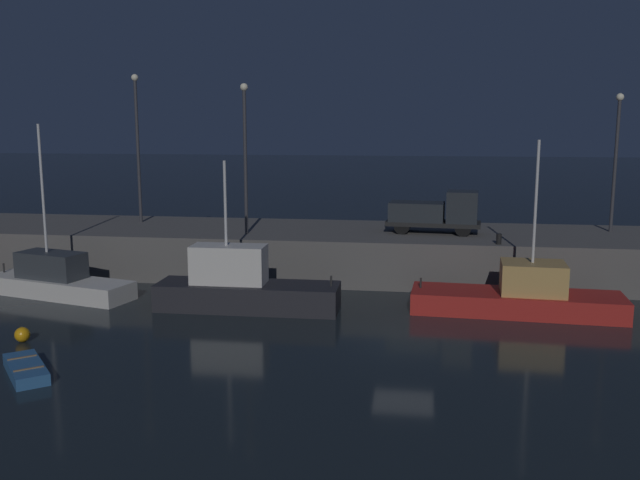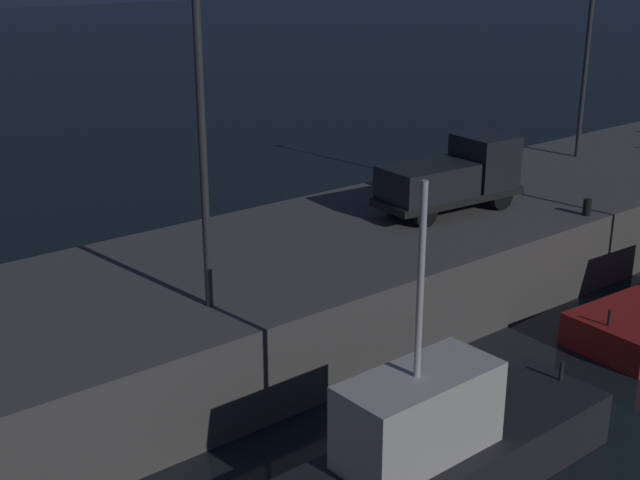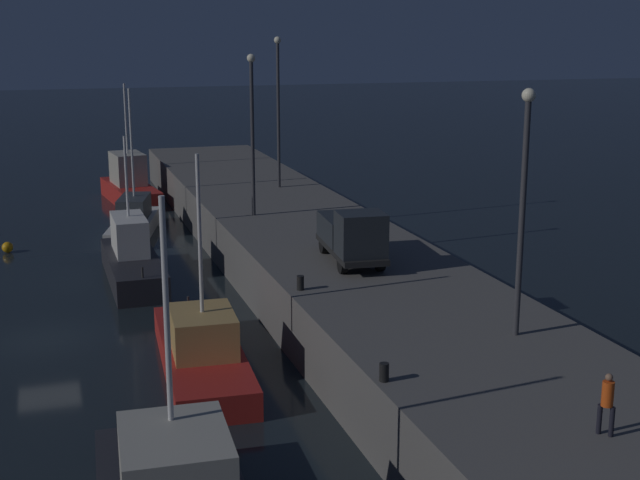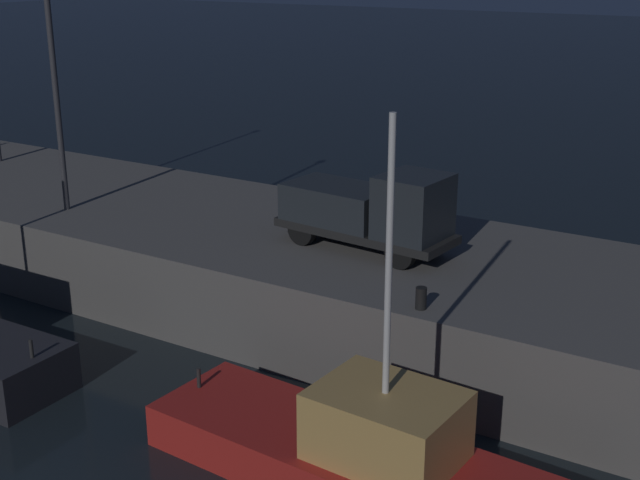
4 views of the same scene
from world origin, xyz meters
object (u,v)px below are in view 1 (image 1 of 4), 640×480
at_px(fishing_trawler_green, 57,280).
at_px(lamp_post_east, 245,148).
at_px(fishing_boat_orange, 520,296).
at_px(utility_truck, 437,212).
at_px(fishing_boat_blue, 243,287).
at_px(dinghy_orange_near, 26,369).
at_px(lamp_post_west, 137,138).
at_px(lamp_post_central, 616,152).
at_px(bollard_west, 499,239).
at_px(mooring_buoy_near, 22,335).

xyz_separation_m(fishing_trawler_green, lamp_post_east, (8.88, 5.55, 6.73)).
relative_size(fishing_boat_orange, fishing_trawler_green, 1.12).
height_order(lamp_post_east, utility_truck, lamp_post_east).
relative_size(fishing_boat_blue, dinghy_orange_near, 2.83).
xyz_separation_m(fishing_boat_orange, lamp_post_west, (-22.70, 9.11, 7.16)).
bearing_deg(lamp_post_west, fishing_boat_orange, -21.87).
xyz_separation_m(lamp_post_central, utility_truck, (-10.21, -2.06, -3.46)).
bearing_deg(lamp_post_west, dinghy_orange_near, -79.16).
bearing_deg(lamp_post_west, bollard_west, -13.04).
bearing_deg(fishing_trawler_green, lamp_post_central, 17.23).
height_order(lamp_post_east, lamp_post_central, lamp_post_east).
relative_size(fishing_boat_blue, utility_truck, 1.60).
bearing_deg(lamp_post_central, bollard_west, -142.88).
distance_m(fishing_trawler_green, lamp_post_central, 32.09).
xyz_separation_m(fishing_trawler_green, mooring_buoy_near, (2.53, -7.41, -0.54)).
xyz_separation_m(dinghy_orange_near, lamp_post_east, (4.09, 16.45, 7.38)).
height_order(fishing_boat_blue, lamp_post_central, lamp_post_central).
height_order(dinghy_orange_near, bollard_west, bollard_west).
distance_m(fishing_boat_blue, lamp_post_west, 15.55).
bearing_deg(utility_truck, fishing_trawler_green, -159.90).
relative_size(mooring_buoy_near, lamp_post_central, 0.08).
bearing_deg(fishing_trawler_green, bollard_west, 9.86).
bearing_deg(fishing_boat_orange, dinghy_orange_near, -150.00).
bearing_deg(utility_truck, dinghy_orange_near, -129.63).
relative_size(dinghy_orange_near, utility_truck, 0.57).
distance_m(mooring_buoy_near, lamp_post_west, 18.29).
relative_size(fishing_boat_orange, utility_truck, 1.80).
xyz_separation_m(dinghy_orange_near, lamp_post_west, (-3.83, 20.01, 7.80)).
height_order(mooring_buoy_near, lamp_post_west, lamp_post_west).
height_order(dinghy_orange_near, mooring_buoy_near, mooring_buoy_near).
xyz_separation_m(lamp_post_west, lamp_post_central, (29.07, 0.21, -0.69)).
distance_m(fishing_boat_orange, bollard_west, 4.56).
height_order(lamp_post_east, bollard_west, lamp_post_east).
bearing_deg(bollard_west, lamp_post_central, 37.12).
xyz_separation_m(lamp_post_west, utility_truck, (18.86, -1.86, -4.15)).
relative_size(lamp_post_west, bollard_west, 16.56).
height_order(fishing_trawler_green, dinghy_orange_near, fishing_trawler_green).
height_order(fishing_boat_orange, lamp_post_east, lamp_post_east).
bearing_deg(utility_truck, bollard_west, -45.60).
bearing_deg(bollard_west, dinghy_orange_near, -140.72).
distance_m(lamp_post_west, lamp_post_east, 8.69).
bearing_deg(lamp_post_east, fishing_trawler_green, -148.00).
bearing_deg(fishing_boat_orange, lamp_post_central, 55.65).
bearing_deg(dinghy_orange_near, lamp_post_west, 100.84).
xyz_separation_m(dinghy_orange_near, utility_truck, (15.03, 18.15, 3.64)).
distance_m(lamp_post_west, utility_truck, 19.40).
height_order(dinghy_orange_near, lamp_post_east, lamp_post_east).
bearing_deg(fishing_trawler_green, lamp_post_west, 83.99).
relative_size(lamp_post_east, lamp_post_central, 1.07).
bearing_deg(dinghy_orange_near, lamp_post_east, 76.02).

